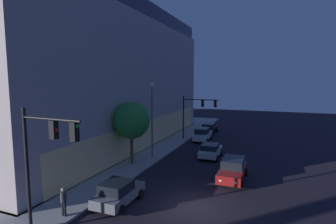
{
  "coord_description": "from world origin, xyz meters",
  "views": [
    {
      "loc": [
        -15.76,
        -4.44,
        8.1
      ],
      "look_at": [
        6.43,
        4.43,
        5.29
      ],
      "focal_mm": 28.41,
      "sensor_mm": 36.0,
      "label": 1
    }
  ],
  "objects": [
    {
      "name": "ground_plane",
      "position": [
        0.0,
        0.0,
        0.0
      ],
      "size": [
        120.0,
        120.0,
        0.0
      ],
      "primitive_type": "plane",
      "color": "black"
    },
    {
      "name": "modern_building",
      "position": [
        13.3,
        25.18,
        8.71
      ],
      "size": [
        37.35,
        31.96,
        17.53
      ],
      "color": "#4C4C51",
      "rests_on": "ground"
    },
    {
      "name": "traffic_light_near_corner",
      "position": [
        -6.1,
        6.0,
        4.76
      ],
      "size": [
        0.42,
        3.82,
        6.6
      ],
      "color": "black",
      "rests_on": "sidewalk_corner"
    },
    {
      "name": "traffic_light_far_corner",
      "position": [
        18.69,
        5.14,
        4.33
      ],
      "size": [
        0.37,
        4.93,
        5.87
      ],
      "color": "black",
      "rests_on": "sidewalk_corner"
    },
    {
      "name": "street_lamp_sidewalk",
      "position": [
        8.79,
        7.15,
        5.04
      ],
      "size": [
        0.44,
        0.44,
        7.77
      ],
      "color": "#606060",
      "rests_on": "sidewalk_corner"
    },
    {
      "name": "sidewalk_tree",
      "position": [
        6.21,
        8.11,
        4.35
      ],
      "size": [
        3.57,
        3.57,
        6.0
      ],
      "color": "brown",
      "rests_on": "sidewalk_corner"
    },
    {
      "name": "pedestrian_waiting",
      "position": [
        -4.21,
        6.8,
        1.18
      ],
      "size": [
        0.36,
        0.36,
        1.73
      ],
      "color": "black",
      "rests_on": "sidewalk_corner"
    },
    {
      "name": "car_grey",
      "position": [
        -1.43,
        4.82,
        0.79
      ],
      "size": [
        4.04,
        2.16,
        1.59
      ],
      "color": "slate",
      "rests_on": "ground"
    },
    {
      "name": "car_red",
      "position": [
        5.93,
        -1.53,
        0.86
      ],
      "size": [
        4.7,
        2.12,
        1.69
      ],
      "color": "maroon",
      "rests_on": "ground"
    },
    {
      "name": "car_silver",
      "position": [
        11.42,
        1.58,
        0.77
      ],
      "size": [
        4.09,
        2.16,
        1.5
      ],
      "color": "#B7BABF",
      "rests_on": "ground"
    },
    {
      "name": "car_white",
      "position": [
        18.75,
        4.32,
        0.91
      ],
      "size": [
        4.34,
        2.12,
        1.81
      ],
      "color": "silver",
      "rests_on": "ground"
    },
    {
      "name": "car_black",
      "position": [
        24.55,
        4.77,
        0.79
      ],
      "size": [
        4.31,
        2.11,
        1.53
      ],
      "color": "black",
      "rests_on": "ground"
    }
  ]
}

